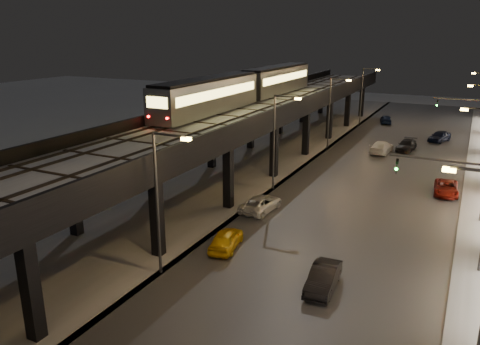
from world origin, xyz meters
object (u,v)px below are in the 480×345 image
at_px(car_mid_dark, 381,148).
at_px(car_onc_white, 406,146).
at_px(car_onc_silver, 323,279).
at_px(car_onc_dark, 446,188).
at_px(subway_train, 248,86).
at_px(car_mid_silver, 261,204).
at_px(car_taxi, 226,240).
at_px(car_far_white, 386,120).
at_px(car_onc_red, 439,137).

distance_m(car_mid_dark, car_onc_white, 3.74).
xyz_separation_m(car_onc_silver, car_onc_dark, (5.26, 21.12, -0.06)).
bearing_deg(subway_train, car_mid_silver, -60.79).
distance_m(car_taxi, car_mid_dark, 32.33).
xyz_separation_m(car_taxi, car_mid_dark, (4.57, 32.00, 0.05)).
relative_size(subway_train, car_onc_silver, 8.59).
distance_m(car_far_white, car_onc_dark, 35.06).
xyz_separation_m(car_mid_dark, car_onc_white, (2.59, 2.69, -0.07)).
relative_size(subway_train, car_onc_red, 8.20).
bearing_deg(car_onc_red, car_mid_dark, -101.38).
bearing_deg(car_onc_dark, car_onc_silver, -108.22).
relative_size(car_onc_dark, car_onc_white, 0.97).
relative_size(car_far_white, car_onc_silver, 0.99).
height_order(subway_train, car_onc_red, subway_train).
bearing_deg(subway_train, car_onc_white, 32.87).
height_order(car_taxi, car_mid_silver, car_taxi).
height_order(car_onc_silver, car_onc_white, car_onc_silver).
height_order(car_onc_white, car_onc_red, car_onc_red).
xyz_separation_m(car_onc_silver, car_onc_white, (-0.38, 36.83, -0.01)).
bearing_deg(car_onc_silver, car_mid_silver, 127.22).
bearing_deg(car_mid_dark, car_taxi, 86.11).
xyz_separation_m(subway_train, car_mid_dark, (14.39, 8.28, -7.60)).
distance_m(subway_train, car_onc_red, 28.27).
bearing_deg(car_onc_dark, car_onc_white, 105.50).
height_order(subway_train, car_onc_dark, subway_train).
relative_size(car_far_white, car_onc_white, 0.89).
xyz_separation_m(car_far_white, car_onc_silver, (5.98, -54.33, -0.02)).
relative_size(car_onc_silver, car_onc_red, 0.95).
relative_size(car_mid_silver, car_far_white, 1.14).
bearing_deg(car_onc_white, car_mid_silver, -100.81).
bearing_deg(car_mid_dark, car_onc_silver, 99.20).
relative_size(car_mid_dark, car_onc_silver, 1.23).
relative_size(car_onc_dark, car_onc_red, 1.03).
height_order(car_mid_dark, car_onc_red, car_mid_dark).
distance_m(car_onc_silver, car_onc_red, 44.11).
height_order(car_mid_dark, car_far_white, car_mid_dark).
distance_m(car_onc_silver, car_onc_dark, 21.77).
relative_size(car_taxi, car_mid_dark, 0.79).
xyz_separation_m(car_mid_dark, car_onc_dark, (8.23, -13.01, -0.12)).
bearing_deg(car_onc_red, car_taxi, -84.57).
height_order(subway_train, car_mid_dark, subway_train).
bearing_deg(car_taxi, car_mid_silver, -94.83).
xyz_separation_m(car_taxi, car_onc_silver, (7.54, -2.13, -0.01)).
distance_m(subway_train, car_taxi, 26.79).
xyz_separation_m(car_far_white, car_onc_white, (5.60, -17.51, -0.03)).
relative_size(car_taxi, car_onc_red, 0.93).
bearing_deg(car_mid_dark, car_far_white, -77.31).
bearing_deg(car_far_white, car_onc_red, 117.76).
distance_m(car_taxi, car_onc_white, 35.43).
bearing_deg(car_mid_silver, subway_train, -57.02).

